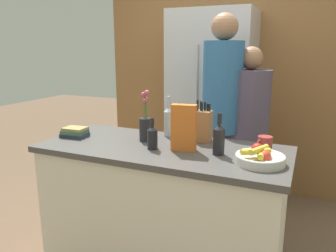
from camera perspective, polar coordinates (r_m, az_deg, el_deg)
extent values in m
cube|color=silver|center=(2.37, -0.90, -14.81)|extent=(1.58, 0.69, 0.88)
cube|color=#474442|center=(2.19, -0.94, -4.07)|extent=(1.65, 0.72, 0.04)
cube|color=olive|center=(3.75, 10.31, 9.19)|extent=(2.85, 0.12, 2.60)
cube|color=#B7B7BC|center=(3.46, 7.56, 3.36)|extent=(0.82, 0.60, 1.93)
cylinder|color=#B7B7BC|center=(3.17, 4.94, 4.27)|extent=(0.02, 0.02, 1.06)
cylinder|color=silver|center=(1.93, 15.73, -5.69)|extent=(0.28, 0.28, 0.05)
torus|color=silver|center=(1.92, 15.77, -5.04)|extent=(0.28, 0.28, 0.02)
sphere|color=red|center=(1.88, 16.51, -5.18)|extent=(0.07, 0.07, 0.07)
sphere|color=red|center=(1.99, 15.30, -3.95)|extent=(0.07, 0.07, 0.07)
cylinder|color=yellow|center=(1.89, 15.88, -4.63)|extent=(0.05, 0.15, 0.03)
cylinder|color=yellow|center=(1.88, 15.01, -4.32)|extent=(0.16, 0.12, 0.03)
cylinder|color=yellow|center=(1.88, 15.56, -4.00)|extent=(0.10, 0.16, 0.03)
cube|color=olive|center=(2.28, 6.13, -0.07)|extent=(0.11, 0.10, 0.22)
cylinder|color=black|center=(2.25, 5.17, 3.44)|extent=(0.01, 0.01, 0.09)
cylinder|color=black|center=(2.27, 5.74, 3.38)|extent=(0.01, 0.01, 0.07)
cylinder|color=black|center=(2.24, 5.92, 3.23)|extent=(0.01, 0.01, 0.07)
cylinder|color=black|center=(2.25, 6.44, 3.28)|extent=(0.01, 0.01, 0.07)
cylinder|color=black|center=(2.26, 6.89, 3.14)|extent=(0.01, 0.01, 0.06)
cylinder|color=black|center=(2.25, 7.25, 3.08)|extent=(0.01, 0.01, 0.06)
cylinder|color=#232328|center=(2.30, -3.97, -0.62)|extent=(0.09, 0.09, 0.16)
cylinder|color=#477538|center=(2.26, -3.81, 3.57)|extent=(0.01, 0.03, 0.18)
sphere|color=#C64C66|center=(2.25, -3.71, 5.83)|extent=(0.04, 0.04, 0.04)
cylinder|color=#477538|center=(2.27, -3.96, 2.99)|extent=(0.02, 0.01, 0.13)
sphere|color=#C64C66|center=(2.26, -3.94, 4.63)|extent=(0.04, 0.04, 0.04)
cylinder|color=#477538|center=(2.27, -4.19, 3.42)|extent=(0.01, 0.02, 0.17)
sphere|color=#C64C66|center=(2.25, -4.31, 5.51)|extent=(0.03, 0.03, 0.03)
cylinder|color=#477538|center=(2.26, -4.08, 2.89)|extent=(0.02, 0.01, 0.13)
sphere|color=#C64C66|center=(2.24, -4.14, 4.46)|extent=(0.03, 0.03, 0.03)
cube|color=orange|center=(2.06, 2.77, -0.31)|extent=(0.16, 0.08, 0.30)
cylinder|color=#99332D|center=(2.18, 16.52, -2.91)|extent=(0.09, 0.09, 0.09)
torus|color=#99332D|center=(2.14, 15.68, -3.10)|extent=(0.04, 0.06, 0.06)
cube|color=#2D334C|center=(2.51, -15.93, -1.52)|extent=(0.19, 0.14, 0.03)
cube|color=#3D6047|center=(2.50, -15.94, -0.95)|extent=(0.18, 0.15, 0.03)
cube|color=#99844C|center=(2.50, -15.90, -0.45)|extent=(0.17, 0.13, 0.02)
cylinder|color=black|center=(2.11, -2.72, -2.34)|extent=(0.07, 0.07, 0.13)
cone|color=black|center=(2.09, -2.75, -0.34)|extent=(0.07, 0.07, 0.02)
cylinder|color=black|center=(2.08, -2.76, 0.69)|extent=(0.03, 0.03, 0.05)
cylinder|color=#B2BCC1|center=(2.42, 0.08, 0.39)|extent=(0.07, 0.07, 0.18)
cone|color=#B2BCC1|center=(2.40, 0.08, 2.95)|extent=(0.07, 0.07, 0.04)
cylinder|color=#B2BCC1|center=(2.39, 0.08, 4.28)|extent=(0.03, 0.03, 0.08)
cylinder|color=#B2BCC1|center=(2.23, 2.64, -0.96)|extent=(0.06, 0.06, 0.17)
cone|color=#B2BCC1|center=(2.20, 2.67, 1.57)|extent=(0.06, 0.06, 0.03)
cylinder|color=#B2BCC1|center=(2.19, 2.68, 2.89)|extent=(0.02, 0.02, 0.07)
cylinder|color=black|center=(2.02, 8.82, -2.74)|extent=(0.07, 0.07, 0.16)
cone|color=black|center=(2.00, 8.92, -0.11)|extent=(0.07, 0.07, 0.03)
cylinder|color=black|center=(1.98, 8.97, 1.27)|extent=(0.03, 0.03, 0.07)
cube|color=#383842|center=(2.93, 8.85, -9.25)|extent=(0.30, 0.25, 0.88)
cylinder|color=#2D6093|center=(2.72, 9.46, 6.68)|extent=(0.33, 0.33, 0.74)
sphere|color=#996B4C|center=(2.71, 9.85, 16.68)|extent=(0.21, 0.21, 0.21)
cube|color=#383842|center=(2.99, 13.11, -10.22)|extent=(0.32, 0.28, 0.76)
cylinder|color=#4C4256|center=(2.79, 13.86, 3.01)|extent=(0.35, 0.35, 0.63)
sphere|color=#996B4C|center=(2.75, 14.33, 11.40)|extent=(0.18, 0.18, 0.18)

